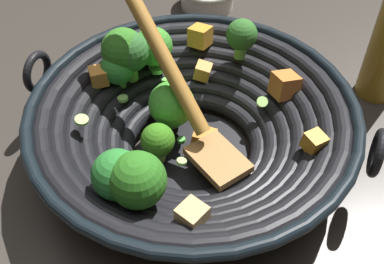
{
  "coord_description": "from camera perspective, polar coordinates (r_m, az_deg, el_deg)",
  "views": [
    {
      "loc": [
        0.39,
        -0.0,
        0.45
      ],
      "look_at": [
        -0.01,
        -0.0,
        0.03
      ],
      "focal_mm": 44.03,
      "sensor_mm": 36.0,
      "label": 1
    }
  ],
  "objects": [
    {
      "name": "wok",
      "position": [
        0.56,
        -0.29,
        1.26
      ],
      "size": [
        0.39,
        0.41,
        0.2
      ],
      "color": "black",
      "rests_on": "ground"
    },
    {
      "name": "ground_plane",
      "position": [
        0.6,
        0.13,
        -2.89
      ],
      "size": [
        4.0,
        4.0,
        0.0
      ],
      "primitive_type": "plane",
      "color": "#332D28"
    }
  ]
}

